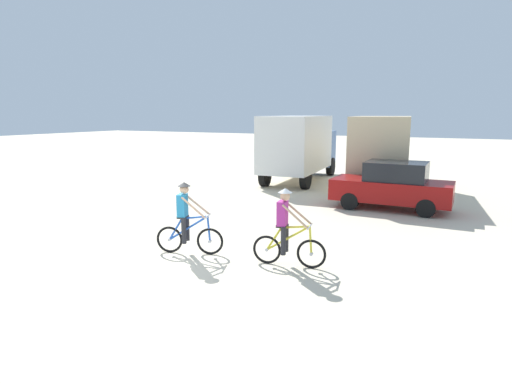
{
  "coord_description": "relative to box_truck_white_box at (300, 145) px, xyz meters",
  "views": [
    {
      "loc": [
        6.15,
        -7.23,
        3.48
      ],
      "look_at": [
        0.32,
        4.34,
        1.1
      ],
      "focal_mm": 30.14,
      "sensor_mm": 36.0,
      "label": 1
    }
  ],
  "objects": [
    {
      "name": "box_truck_white_box",
      "position": [
        0.0,
        0.0,
        0.0
      ],
      "size": [
        2.8,
        6.89,
        3.35
      ],
      "color": "white",
      "rests_on": "ground"
    },
    {
      "name": "ground_plane",
      "position": [
        1.83,
        -13.62,
        -1.87
      ],
      "size": [
        120.0,
        120.0,
        0.0
      ],
      "primitive_type": "plane",
      "color": "beige"
    },
    {
      "name": "sedan_parked",
      "position": [
        5.48,
        -4.82,
        -0.99
      ],
      "size": [
        4.21,
        1.79,
        1.76
      ],
      "color": "maroon",
      "rests_on": "ground"
    },
    {
      "name": "cyclist_cowboy_hat",
      "position": [
        4.34,
        -12.06,
        -1.03
      ],
      "size": [
        1.72,
        0.54,
        1.82
      ],
      "color": "black",
      "rests_on": "ground"
    },
    {
      "name": "box_truck_tan_camper",
      "position": [
        4.22,
        -0.39,
        0.0
      ],
      "size": [
        3.15,
        6.98,
        3.35
      ],
      "color": "#CCB78E",
      "rests_on": "ground"
    },
    {
      "name": "cyclist_orange_shirt",
      "position": [
        1.77,
        -12.36,
        -1.03
      ],
      "size": [
        1.66,
        0.7,
        1.82
      ],
      "color": "black",
      "rests_on": "ground"
    }
  ]
}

